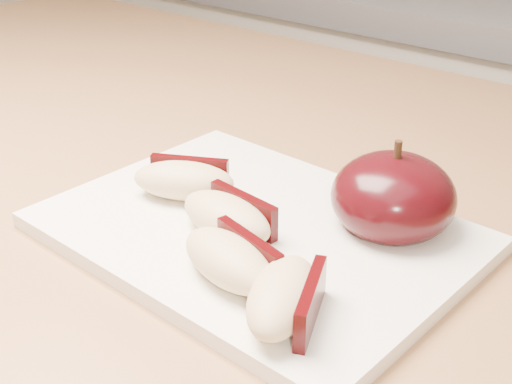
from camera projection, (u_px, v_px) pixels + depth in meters
The scene contains 6 objects.
cutting_board at pixel (256, 232), 0.48m from camera, with size 0.27×0.20×0.01m, color white.
apple_half at pixel (393, 197), 0.47m from camera, with size 0.11×0.11×0.07m.
apple_wedge_a at pixel (185, 180), 0.51m from camera, with size 0.08×0.07×0.03m.
apple_wedge_b at pixel (228, 216), 0.46m from camera, with size 0.08×0.04×0.03m.
apple_wedge_c at pixel (231, 259), 0.42m from camera, with size 0.08×0.05×0.03m.
apple_wedge_d at pixel (286, 297), 0.38m from camera, with size 0.06×0.08×0.03m.
Camera 1 is at (0.19, 0.08, 1.15)m, focal length 50.00 mm.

